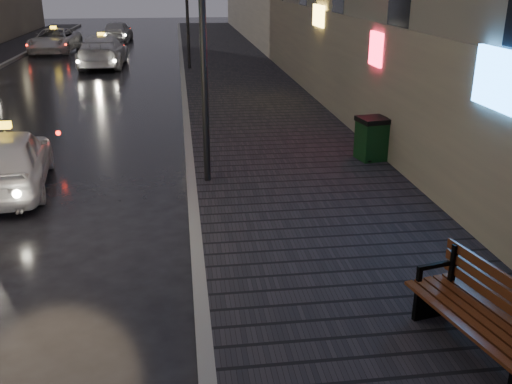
% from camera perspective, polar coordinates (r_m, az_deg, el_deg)
% --- Properties ---
extents(ground, '(120.00, 120.00, 0.00)m').
position_cam_1_polar(ground, '(7.15, -17.70, -16.87)').
color(ground, black).
rests_on(ground, ground).
extents(sidewalk, '(4.60, 58.00, 0.15)m').
position_cam_1_polar(sidewalk, '(27.03, -2.16, 11.89)').
color(sidewalk, black).
rests_on(sidewalk, ground).
extents(curb, '(0.20, 58.00, 0.15)m').
position_cam_1_polar(curb, '(26.91, -7.36, 11.70)').
color(curb, slate).
rests_on(curb, ground).
extents(lamp_near, '(0.36, 0.36, 5.28)m').
position_cam_1_polar(lamp_near, '(11.62, -5.38, 16.94)').
color(lamp_near, black).
rests_on(lamp_near, sidewalk).
extents(bench, '(1.07, 2.06, 1.01)m').
position_cam_1_polar(bench, '(7.11, 21.95, -11.33)').
color(bench, black).
rests_on(bench, sidewalk).
extents(trash_bin, '(0.77, 0.77, 1.01)m').
position_cam_1_polar(trash_bin, '(13.80, 11.52, 5.30)').
color(trash_bin, black).
rests_on(trash_bin, sidewalk).
extents(taxi_near, '(2.04, 4.06, 1.33)m').
position_cam_1_polar(taxi_near, '(12.99, -23.59, 2.99)').
color(taxi_near, silver).
rests_on(taxi_near, ground).
extents(taxi_mid, '(2.19, 5.26, 1.52)m').
position_cam_1_polar(taxi_mid, '(30.11, -15.09, 13.45)').
color(taxi_mid, silver).
rests_on(taxi_mid, ground).
extents(taxi_far, '(2.66, 5.11, 1.37)m').
position_cam_1_polar(taxi_far, '(36.81, -19.48, 14.10)').
color(taxi_far, silver).
rests_on(taxi_far, ground).
extents(car_far, '(1.93, 4.17, 1.38)m').
position_cam_1_polar(car_far, '(41.84, -13.65, 15.36)').
color(car_far, '#A9AAB2').
rests_on(car_far, ground).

